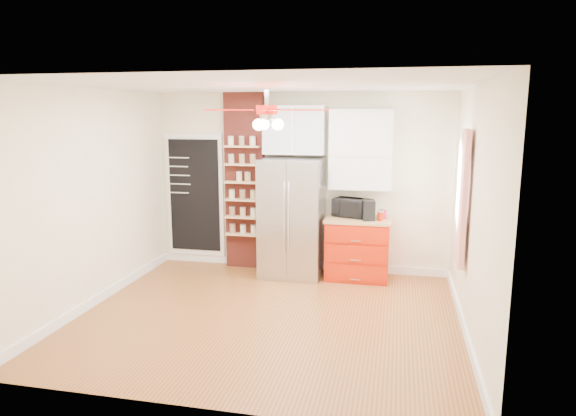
% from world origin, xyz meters
% --- Properties ---
extents(floor, '(4.50, 4.50, 0.00)m').
position_xyz_m(floor, '(0.00, 0.00, 0.00)').
color(floor, '#925B25').
rests_on(floor, ground).
extents(ceiling, '(4.50, 4.50, 0.00)m').
position_xyz_m(ceiling, '(0.00, 0.00, 2.70)').
color(ceiling, white).
rests_on(ceiling, wall_back).
extents(wall_back, '(4.50, 0.02, 2.70)m').
position_xyz_m(wall_back, '(0.00, 2.00, 1.35)').
color(wall_back, '#FCF1CB').
rests_on(wall_back, floor).
extents(wall_front, '(4.50, 0.02, 2.70)m').
position_xyz_m(wall_front, '(0.00, -2.00, 1.35)').
color(wall_front, '#FCF1CB').
rests_on(wall_front, floor).
extents(wall_left, '(0.02, 4.00, 2.70)m').
position_xyz_m(wall_left, '(-2.25, 0.00, 1.35)').
color(wall_left, '#FCF1CB').
rests_on(wall_left, floor).
extents(wall_right, '(0.02, 4.00, 2.70)m').
position_xyz_m(wall_right, '(2.25, 0.00, 1.35)').
color(wall_right, '#FCF1CB').
rests_on(wall_right, floor).
extents(chalkboard, '(0.95, 0.05, 1.95)m').
position_xyz_m(chalkboard, '(-1.70, 1.96, 1.10)').
color(chalkboard, white).
rests_on(chalkboard, wall_back).
extents(brick_pillar, '(0.60, 0.16, 2.70)m').
position_xyz_m(brick_pillar, '(-0.85, 1.92, 1.35)').
color(brick_pillar, maroon).
rests_on(brick_pillar, floor).
extents(fridge, '(0.90, 0.70, 1.75)m').
position_xyz_m(fridge, '(-0.05, 1.63, 0.88)').
color(fridge, '#B5B5BA').
rests_on(fridge, floor).
extents(upper_glass_cabinet, '(0.90, 0.35, 0.70)m').
position_xyz_m(upper_glass_cabinet, '(-0.05, 1.82, 2.15)').
color(upper_glass_cabinet, white).
rests_on(upper_glass_cabinet, wall_back).
extents(red_cabinet, '(0.94, 0.64, 0.90)m').
position_xyz_m(red_cabinet, '(0.92, 1.68, 0.45)').
color(red_cabinet, '#B51C05').
rests_on(red_cabinet, floor).
extents(upper_shelf_unit, '(0.90, 0.30, 1.15)m').
position_xyz_m(upper_shelf_unit, '(0.92, 1.85, 1.88)').
color(upper_shelf_unit, white).
rests_on(upper_shelf_unit, wall_back).
extents(window, '(0.04, 0.75, 1.05)m').
position_xyz_m(window, '(2.23, 0.90, 1.55)').
color(window, white).
rests_on(window, wall_right).
extents(curtain, '(0.06, 0.40, 1.55)m').
position_xyz_m(curtain, '(2.18, 0.35, 1.45)').
color(curtain, red).
rests_on(curtain, wall_right).
extents(ceiling_fan, '(1.40, 1.40, 0.44)m').
position_xyz_m(ceiling_fan, '(0.00, 0.00, 2.42)').
color(ceiling_fan, silver).
rests_on(ceiling_fan, ceiling).
extents(toaster_oven, '(0.56, 0.46, 0.27)m').
position_xyz_m(toaster_oven, '(0.80, 1.78, 1.03)').
color(toaster_oven, black).
rests_on(toaster_oven, red_cabinet).
extents(coffee_maker, '(0.20, 0.24, 0.29)m').
position_xyz_m(coffee_maker, '(1.07, 1.59, 1.04)').
color(coffee_maker, black).
rests_on(coffee_maker, red_cabinet).
extents(canister_left, '(0.11, 0.11, 0.12)m').
position_xyz_m(canister_left, '(1.24, 1.57, 0.96)').
color(canister_left, '#A81D09').
rests_on(canister_left, red_cabinet).
extents(canister_right, '(0.09, 0.09, 0.13)m').
position_xyz_m(canister_right, '(1.27, 1.73, 0.97)').
color(canister_right, '#B80A2E').
rests_on(canister_right, red_cabinet).
extents(pantry_jar_oats, '(0.11, 0.11, 0.14)m').
position_xyz_m(pantry_jar_oats, '(-0.89, 1.76, 1.44)').
color(pantry_jar_oats, beige).
rests_on(pantry_jar_oats, brick_pillar).
extents(pantry_jar_beans, '(0.12, 0.12, 0.13)m').
position_xyz_m(pantry_jar_beans, '(-0.77, 1.79, 1.44)').
color(pantry_jar_beans, '#977A4D').
rests_on(pantry_jar_beans, brick_pillar).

